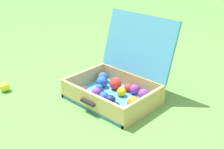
% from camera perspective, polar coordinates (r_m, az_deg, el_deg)
% --- Properties ---
extents(ground_plane, '(16.00, 16.00, 0.00)m').
position_cam_1_polar(ground_plane, '(1.88, -2.48, -5.50)').
color(ground_plane, '#569342').
extents(open_suitcase, '(0.54, 0.54, 0.51)m').
position_cam_1_polar(open_suitcase, '(1.90, 1.36, -1.46)').
color(open_suitcase, '#4799C6').
rests_on(open_suitcase, ground).
extents(stray_ball_on_grass, '(0.07, 0.07, 0.07)m').
position_cam_1_polar(stray_ball_on_grass, '(2.13, -19.97, -2.20)').
color(stray_ball_on_grass, '#CCDB38').
rests_on(stray_ball_on_grass, ground).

